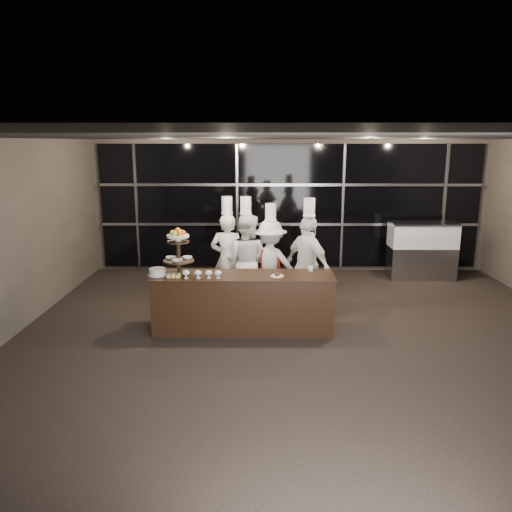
{
  "coord_description": "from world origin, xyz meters",
  "views": [
    {
      "loc": [
        -0.68,
        -6.39,
        2.95
      ],
      "look_at": [
        -0.74,
        1.43,
        1.15
      ],
      "focal_mm": 35.0,
      "sensor_mm": 36.0,
      "label": 1
    }
  ],
  "objects_px": {
    "display_stand": "(178,248)",
    "chef_b": "(246,261)",
    "layer_cake": "(158,272)",
    "chef_c": "(270,264)",
    "buffet_counter": "(243,302)",
    "chef_d": "(308,265)",
    "display_case": "(422,248)",
    "chef_a": "(228,259)"
  },
  "relations": [
    {
      "from": "display_stand",
      "to": "chef_d",
      "type": "relative_size",
      "value": 0.37
    },
    {
      "from": "chef_a",
      "to": "chef_c",
      "type": "height_order",
      "value": "chef_a"
    },
    {
      "from": "layer_cake",
      "to": "chef_d",
      "type": "height_order",
      "value": "chef_d"
    },
    {
      "from": "display_stand",
      "to": "chef_b",
      "type": "distance_m",
      "value": 1.58
    },
    {
      "from": "display_stand",
      "to": "chef_b",
      "type": "relative_size",
      "value": 0.37
    },
    {
      "from": "chef_a",
      "to": "chef_b",
      "type": "distance_m",
      "value": 0.36
    },
    {
      "from": "display_case",
      "to": "layer_cake",
      "type": "bearing_deg",
      "value": -147.9
    },
    {
      "from": "buffet_counter",
      "to": "chef_c",
      "type": "relative_size",
      "value": 1.5
    },
    {
      "from": "display_case",
      "to": "chef_d",
      "type": "xyz_separation_m",
      "value": [
        -2.72,
        -2.4,
        0.2
      ]
    },
    {
      "from": "chef_c",
      "to": "chef_d",
      "type": "distance_m",
      "value": 0.74
    },
    {
      "from": "display_stand",
      "to": "chef_a",
      "type": "relative_size",
      "value": 0.37
    },
    {
      "from": "layer_cake",
      "to": "chef_b",
      "type": "distance_m",
      "value": 1.79
    },
    {
      "from": "display_case",
      "to": "chef_c",
      "type": "relative_size",
      "value": 0.75
    },
    {
      "from": "buffet_counter",
      "to": "chef_a",
      "type": "bearing_deg",
      "value": 104.52
    },
    {
      "from": "layer_cake",
      "to": "chef_a",
      "type": "relative_size",
      "value": 0.15
    },
    {
      "from": "buffet_counter",
      "to": "chef_d",
      "type": "distance_m",
      "value": 1.39
    },
    {
      "from": "layer_cake",
      "to": "chef_c",
      "type": "xyz_separation_m",
      "value": [
        1.78,
        1.19,
        -0.16
      ]
    },
    {
      "from": "layer_cake",
      "to": "display_case",
      "type": "distance_m",
      "value": 6.07
    },
    {
      "from": "chef_c",
      "to": "chef_d",
      "type": "xyz_separation_m",
      "value": [
        0.64,
        -0.38,
        0.07
      ]
    },
    {
      "from": "display_case",
      "to": "chef_d",
      "type": "distance_m",
      "value": 3.64
    },
    {
      "from": "layer_cake",
      "to": "chef_a",
      "type": "height_order",
      "value": "chef_a"
    },
    {
      "from": "display_case",
      "to": "chef_d",
      "type": "relative_size",
      "value": 0.7
    },
    {
      "from": "chef_b",
      "to": "chef_d",
      "type": "distance_m",
      "value": 1.13
    },
    {
      "from": "chef_c",
      "to": "chef_a",
      "type": "bearing_deg",
      "value": 172.9
    },
    {
      "from": "display_stand",
      "to": "chef_c",
      "type": "xyz_separation_m",
      "value": [
        1.45,
        1.14,
        -0.53
      ]
    },
    {
      "from": "buffet_counter",
      "to": "chef_b",
      "type": "xyz_separation_m",
      "value": [
        0.01,
        1.12,
        0.41
      ]
    },
    {
      "from": "layer_cake",
      "to": "chef_c",
      "type": "relative_size",
      "value": 0.16
    },
    {
      "from": "display_case",
      "to": "chef_b",
      "type": "height_order",
      "value": "chef_b"
    },
    {
      "from": "buffet_counter",
      "to": "chef_d",
      "type": "relative_size",
      "value": 1.4
    },
    {
      "from": "buffet_counter",
      "to": "chef_a",
      "type": "height_order",
      "value": "chef_a"
    },
    {
      "from": "display_stand",
      "to": "chef_d",
      "type": "distance_m",
      "value": 2.27
    },
    {
      "from": "buffet_counter",
      "to": "layer_cake",
      "type": "distance_m",
      "value": 1.42
    },
    {
      "from": "buffet_counter",
      "to": "chef_c",
      "type": "bearing_deg",
      "value": 68.61
    },
    {
      "from": "display_stand",
      "to": "display_case",
      "type": "height_order",
      "value": "display_stand"
    },
    {
      "from": "display_stand",
      "to": "chef_b",
      "type": "xyz_separation_m",
      "value": [
        1.01,
        1.12,
        -0.47
      ]
    },
    {
      "from": "display_case",
      "to": "chef_a",
      "type": "distance_m",
      "value": 4.56
    },
    {
      "from": "layer_cake",
      "to": "chef_c",
      "type": "distance_m",
      "value": 2.15
    },
    {
      "from": "display_case",
      "to": "chef_b",
      "type": "bearing_deg",
      "value": -151.64
    },
    {
      "from": "layer_cake",
      "to": "chef_a",
      "type": "xyz_separation_m",
      "value": [
        1.01,
        1.29,
        -0.09
      ]
    },
    {
      "from": "buffet_counter",
      "to": "chef_a",
      "type": "distance_m",
      "value": 1.35
    },
    {
      "from": "chef_a",
      "to": "layer_cake",
      "type": "bearing_deg",
      "value": -127.97
    },
    {
      "from": "buffet_counter",
      "to": "layer_cake",
      "type": "height_order",
      "value": "layer_cake"
    }
  ]
}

